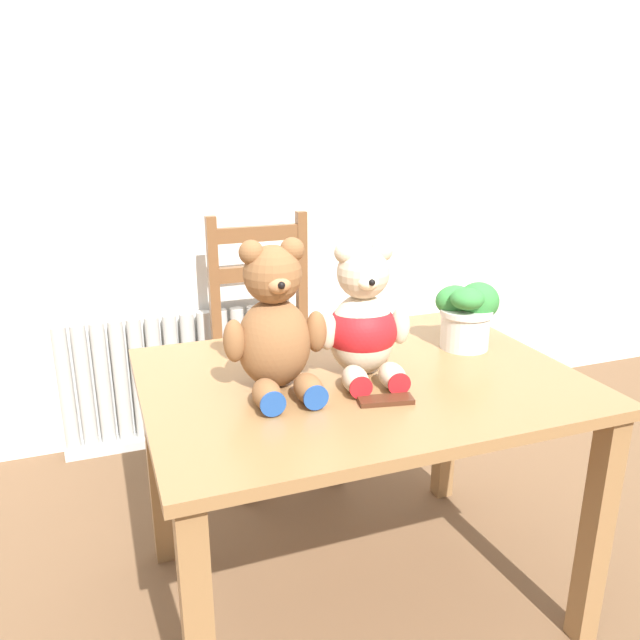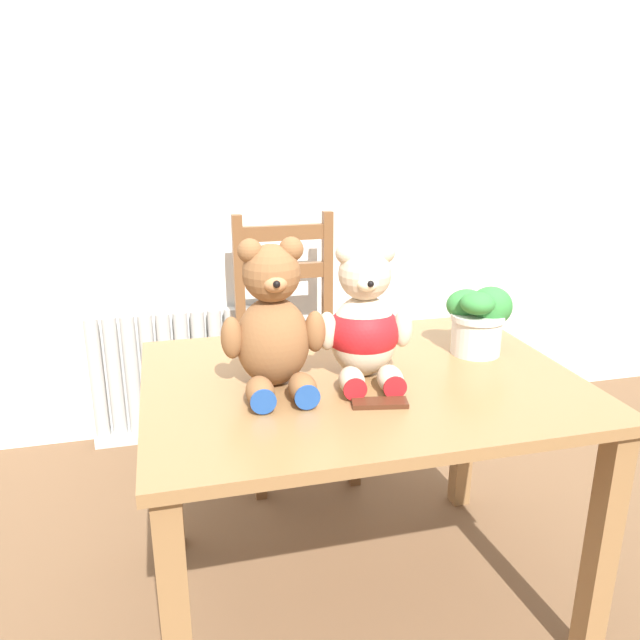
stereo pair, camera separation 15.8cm
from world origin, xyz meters
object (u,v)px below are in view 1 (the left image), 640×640
(teddy_bear_right, at_px, (363,323))
(chocolate_bar, at_px, (386,400))
(wooden_chair_behind, at_px, (271,350))
(potted_plant, at_px, (467,313))
(teddy_bear_left, at_px, (275,327))

(teddy_bear_right, bearing_deg, chocolate_bar, 91.94)
(wooden_chair_behind, distance_m, teddy_bear_right, 0.91)
(wooden_chair_behind, relative_size, potted_plant, 5.12)
(teddy_bear_right, height_order, potted_plant, teddy_bear_right)
(potted_plant, relative_size, chocolate_bar, 1.48)
(chocolate_bar, bearing_deg, teddy_bear_left, 141.31)
(wooden_chair_behind, height_order, potted_plant, wooden_chair_behind)
(wooden_chair_behind, xyz_separation_m, teddy_bear_right, (0.02, -0.83, 0.37))
(potted_plant, height_order, chocolate_bar, potted_plant)
(wooden_chair_behind, height_order, teddy_bear_right, teddy_bear_right)
(potted_plant, bearing_deg, teddy_bear_right, -167.75)
(teddy_bear_left, bearing_deg, potted_plant, -170.79)
(teddy_bear_right, relative_size, potted_plant, 1.84)
(teddy_bear_left, bearing_deg, chocolate_bar, 142.56)
(potted_plant, bearing_deg, chocolate_bar, -146.07)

